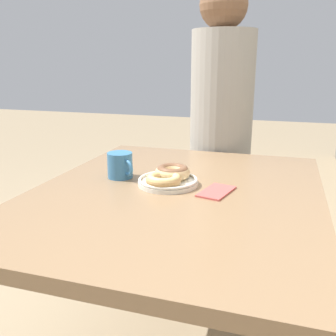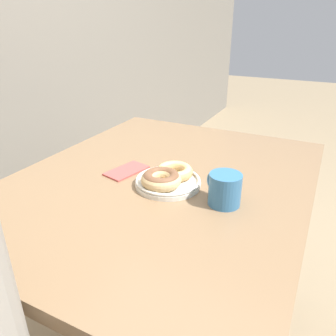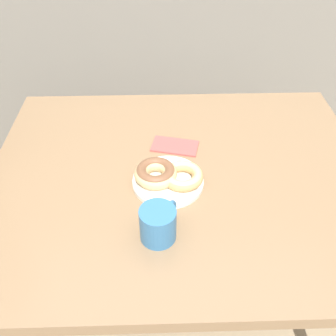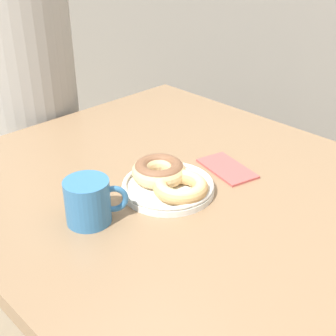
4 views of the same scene
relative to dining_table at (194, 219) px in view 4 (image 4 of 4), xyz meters
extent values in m
cube|color=#846647|center=(0.00, 0.00, 0.06)|extent=(1.16, 0.93, 0.04)
cylinder|color=#99999E|center=(-0.52, 0.40, -0.33)|extent=(0.05, 0.05, 0.73)
cylinder|color=silver|center=(-0.04, -0.04, 0.08)|extent=(0.21, 0.21, 0.01)
torus|color=silver|center=(-0.04, -0.04, 0.10)|extent=(0.20, 0.20, 0.01)
torus|color=tan|center=(0.00, -0.05, 0.11)|extent=(0.17, 0.17, 0.03)
torus|color=#E0D17F|center=(0.00, -0.05, 0.11)|extent=(0.16, 0.16, 0.03)
torus|color=#D6B27A|center=(-0.08, -0.04, 0.11)|extent=(0.13, 0.13, 0.04)
torus|color=brown|center=(-0.08, -0.04, 0.12)|extent=(0.12, 0.12, 0.03)
cylinder|color=teal|center=(-0.07, -0.24, 0.12)|extent=(0.09, 0.09, 0.09)
cylinder|color=#382114|center=(-0.07, -0.24, 0.16)|extent=(0.07, 0.07, 0.00)
torus|color=teal|center=(-0.04, -0.19, 0.12)|extent=(0.04, 0.06, 0.06)
cube|color=#232838|center=(-0.78, 0.02, -0.34)|extent=(0.28, 0.20, 0.71)
cylinder|color=gray|center=(-0.75, 0.02, 0.32)|extent=(0.31, 0.31, 0.62)
cube|color=#BC4C47|center=(-0.01, 0.13, 0.08)|extent=(0.16, 0.11, 0.01)
camera|label=1|loc=(1.12, 0.32, 0.48)|focal=40.00mm
camera|label=2|loc=(-0.86, -0.45, 0.56)|focal=35.00mm
camera|label=3|loc=(-0.06, -0.83, 0.83)|focal=40.00mm
camera|label=4|loc=(0.60, -0.66, 0.63)|focal=50.00mm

